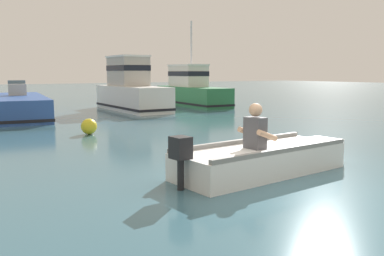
# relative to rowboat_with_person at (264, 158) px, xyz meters

# --- Properties ---
(ground_plane) EXTENTS (120.00, 120.00, 0.00)m
(ground_plane) POSITION_rel_rowboat_with_person_xyz_m (-0.26, -0.87, -0.25)
(ground_plane) COLOR #386070
(rowboat_with_person) EXTENTS (3.72, 1.34, 1.19)m
(rowboat_with_person) POSITION_rel_rowboat_with_person_xyz_m (0.00, 0.00, 0.00)
(rowboat_with_person) COLOR white
(rowboat_with_person) RESTS_ON ground
(moored_boat_blue) EXTENTS (2.64, 6.42, 1.38)m
(moored_boat_blue) POSITION_rel_rowboat_with_person_xyz_m (-1.82, 11.76, 0.13)
(moored_boat_blue) COLOR #2D519E
(moored_boat_blue) RESTS_ON ground
(moored_boat_white) EXTENTS (1.70, 5.04, 2.44)m
(moored_boat_white) POSITION_rel_rowboat_with_person_xyz_m (2.99, 12.07, 0.65)
(moored_boat_white) COLOR white
(moored_boat_white) RESTS_ON ground
(moored_boat_green) EXTENTS (1.86, 5.49, 4.28)m
(moored_boat_green) POSITION_rel_rowboat_with_person_xyz_m (6.77, 12.98, 0.54)
(moored_boat_green) COLOR #287042
(moored_boat_green) RESTS_ON ground
(mooring_buoy) EXTENTS (0.43, 0.43, 0.43)m
(mooring_buoy) POSITION_rel_rowboat_with_person_xyz_m (-1.05, 5.87, -0.03)
(mooring_buoy) COLOR yellow
(mooring_buoy) RESTS_ON ground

